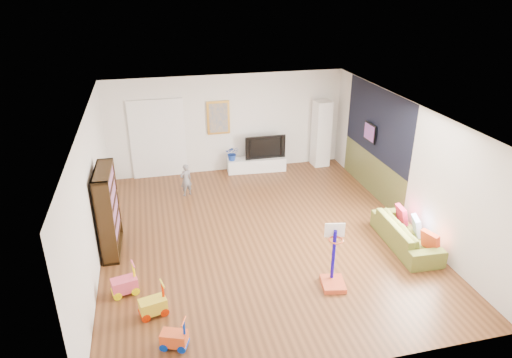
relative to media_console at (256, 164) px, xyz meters
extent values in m
cube|color=brown|center=(-0.75, -3.45, -0.19)|extent=(6.50, 7.50, 0.00)
cube|color=white|center=(-0.75, -3.45, 2.51)|extent=(6.50, 7.50, 0.00)
cube|color=silver|center=(-0.75, 0.30, 1.16)|extent=(6.50, 0.00, 2.70)
cube|color=silver|center=(-0.75, -7.20, 1.16)|extent=(6.50, 0.00, 2.70)
cube|color=white|center=(-4.00, -3.45, 1.16)|extent=(0.00, 7.50, 2.70)
cube|color=white|center=(2.50, -3.45, 1.16)|extent=(0.00, 7.50, 2.70)
cube|color=black|center=(2.49, -2.05, 1.66)|extent=(0.01, 3.20, 1.70)
cube|color=brown|center=(2.49, -2.05, 0.31)|extent=(0.01, 3.20, 1.00)
cube|color=white|center=(-2.65, 0.26, 0.86)|extent=(1.45, 0.06, 2.10)
cube|color=gold|center=(-1.00, 0.26, 1.36)|extent=(0.62, 0.06, 0.92)
cube|color=#7F3F8C|center=(2.42, -1.85, 1.36)|extent=(0.04, 0.56, 0.46)
cube|color=white|center=(0.00, 0.00, 0.00)|extent=(1.66, 0.51, 0.38)
cube|color=white|center=(1.90, 0.02, 0.76)|extent=(0.47, 0.47, 1.90)
cube|color=black|center=(-3.77, -3.25, 0.68)|extent=(0.35, 1.21, 1.75)
imported|color=olive|center=(2.05, -4.52, 0.08)|extent=(0.81, 1.89, 0.54)
cube|color=#BE4525|center=(0.10, -5.42, 0.40)|extent=(0.49, 0.56, 1.18)
cube|color=gold|center=(-3.05, -5.44, 0.10)|extent=(0.48, 0.36, 0.57)
cube|color=#D54B1D|center=(-2.77, -6.24, 0.07)|extent=(0.44, 0.36, 0.51)
cube|color=#E54B68|center=(-3.51, -4.77, 0.10)|extent=(0.48, 0.36, 0.57)
imported|color=slate|center=(-2.08, -1.12, 0.23)|extent=(0.36, 0.30, 0.84)
imported|color=black|center=(0.24, 0.04, 0.52)|extent=(1.14, 0.15, 0.66)
imported|color=navy|center=(-0.68, 0.01, 0.40)|extent=(0.43, 0.39, 0.41)
cube|color=#BA381A|center=(2.21, -5.08, 0.24)|extent=(0.21, 0.39, 0.38)
cube|color=silver|center=(2.26, -4.51, 0.24)|extent=(0.21, 0.40, 0.38)
cube|color=#B3193B|center=(2.21, -4.01, 0.24)|extent=(0.13, 0.38, 0.37)
camera|label=1|loc=(-2.80, -11.57, 4.90)|focal=32.00mm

